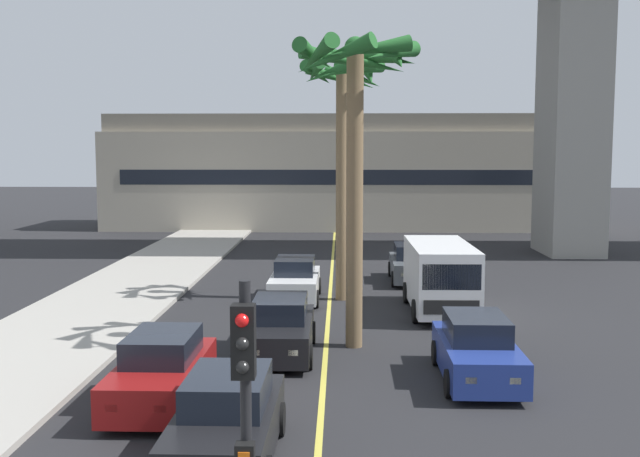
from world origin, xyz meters
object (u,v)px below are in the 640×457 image
Objects in this scene: car_queue_fifth at (295,281)px; car_queue_second at (280,329)px; traffic_light_median_near at (245,424)px; palm_tree_near_median at (342,108)px; car_queue_sixth at (412,264)px; car_queue_third at (162,372)px; car_queue_fourth at (227,422)px; delivery_van at (440,275)px; car_queue_front at (477,351)px; palm_tree_mid_median at (356,101)px.

car_queue_second is at bearing -89.61° from car_queue_fifth.
traffic_light_median_near is 0.48× the size of palm_tree_near_median.
car_queue_third is at bearing -113.92° from car_queue_sixth.
traffic_light_median_near is at bearing -87.98° from car_queue_fifth.
traffic_light_median_near is (1.03, -5.36, 1.99)m from car_queue_fourth.
delivery_van is at bearing 47.50° from car_queue_second.
palm_tree_near_median is at bearing 108.49° from car_queue_front.
traffic_light_median_near reaches higher than car_queue_fourth.
palm_tree_mid_median reaches higher than delivery_van.
car_queue_fourth is 0.78× the size of delivery_van.
palm_tree_mid_median reaches higher than car_queue_sixth.
car_queue_front is 0.98× the size of traffic_light_median_near.
car_queue_third is 0.47× the size of palm_tree_near_median.
delivery_van is at bearing 56.79° from palm_tree_mid_median.
delivery_van is 7.76m from palm_tree_mid_median.
car_queue_front and car_queue_fourth have the same top height.
car_queue_fourth is at bearing -57.53° from car_queue_third.
car_queue_front and car_queue_sixth have the same top height.
car_queue_third is 3.49m from car_queue_fourth.
traffic_light_median_near reaches higher than delivery_van.
car_queue_front is 0.78× the size of delivery_van.
car_queue_front is at bearing -62.37° from car_queue_fifth.
traffic_light_median_near is at bearing -96.04° from palm_tree_mid_median.
palm_tree_near_median is at bearing 71.27° from car_queue_third.
car_queue_third is 0.98× the size of traffic_light_median_near.
delivery_van is at bearing -32.78° from palm_tree_near_median.
car_queue_second is at bearing -102.41° from palm_tree_near_median.
car_queue_front is at bearing 67.38° from traffic_light_median_near.
car_queue_second and car_queue_fifth have the same top height.
palm_tree_mid_median is (-2.96, -4.52, 5.58)m from delivery_van.
car_queue_third is at bearing -119.50° from car_queue_second.
car_queue_front is 7.19m from car_queue_fourth.
car_queue_front is at bearing -71.51° from palm_tree_near_median.
palm_tree_mid_median is (4.30, 4.94, 6.14)m from car_queue_third.
car_queue_front and car_queue_fifth have the same top height.
car_queue_front is 10.69m from car_queue_fifth.
car_queue_second is at bearing 60.50° from car_queue_third.
car_queue_sixth is (5.01, 18.45, 0.00)m from car_queue_fourth.
palm_tree_near_median is at bearing 87.04° from traffic_light_median_near.
car_queue_third is at bearing -127.53° from delivery_van.
car_queue_fifth is 0.98× the size of traffic_light_median_near.
palm_tree_mid_median is at bearing -103.68° from car_queue_sixth.
palm_tree_mid_median is at bearing -72.02° from car_queue_fifth.
car_queue_sixth is at bearing 53.03° from palm_tree_near_median.
car_queue_sixth is at bearing 68.14° from car_queue_second.
palm_tree_near_median is (1.67, 7.60, 6.32)m from car_queue_second.
delivery_van is 6.98m from palm_tree_near_median.
car_queue_front is at bearing -22.85° from car_queue_second.
palm_tree_near_median is (1.03, 19.90, 4.33)m from traffic_light_median_near.
car_queue_third is 11.93m from delivery_van.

